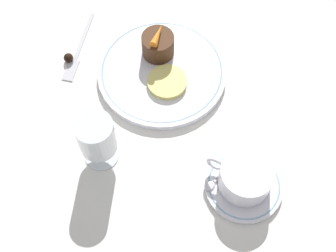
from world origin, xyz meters
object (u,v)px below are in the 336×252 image
object	(u,v)px
coffee_cup	(245,177)
wine_glass	(97,138)
dinner_plate	(162,72)
fork	(77,53)
dessert_cake	(158,45)

from	to	relation	value
coffee_cup	wine_glass	distance (m)	0.26
dinner_plate	wine_glass	bearing A→B (deg)	83.97
coffee_cup	fork	size ratio (longest dim) A/B	0.68
dinner_plate	wine_glass	world-z (taller)	wine_glass
dinner_plate	coffee_cup	bearing A→B (deg)	146.69
dinner_plate	coffee_cup	distance (m)	0.28
dinner_plate	fork	distance (m)	0.18
dessert_cake	coffee_cup	bearing A→B (deg)	143.84
coffee_cup	wine_glass	world-z (taller)	wine_glass
coffee_cup	fork	xyz separation A→B (m)	(0.41, -0.12, -0.03)
dinner_plate	dessert_cake	distance (m)	0.05
wine_glass	fork	bearing A→B (deg)	-48.64
coffee_cup	fork	world-z (taller)	coffee_cup
coffee_cup	wine_glass	bearing A→B (deg)	12.57
fork	dessert_cake	size ratio (longest dim) A/B	2.73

